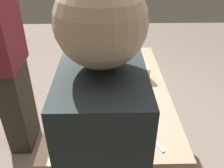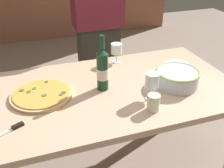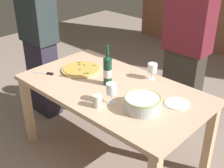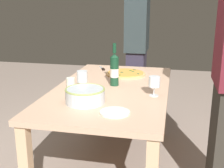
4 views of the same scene
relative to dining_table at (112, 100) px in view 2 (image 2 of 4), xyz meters
name	(u,v)px [view 2 (image 2 of 4)]	position (x,y,z in m)	size (l,w,h in m)	color
dining_table	(112,100)	(0.00, 0.00, 0.00)	(1.60, 0.90, 0.75)	#D0A888
pizza	(42,95)	(-0.43, 0.04, 0.10)	(0.37, 0.37, 0.03)	tan
serving_bowl	(177,77)	(0.40, -0.10, 0.15)	(0.27, 0.27, 0.10)	silver
wine_bottle	(102,69)	(-0.06, 0.01, 0.23)	(0.07, 0.07, 0.35)	#153D26
wine_glass_near_pizza	(152,82)	(0.18, -0.19, 0.21)	(0.08, 0.08, 0.17)	white
wine_glass_by_bottle	(117,49)	(0.15, 0.35, 0.20)	(0.08, 0.08, 0.15)	white
cup_amber	(154,103)	(0.14, -0.30, 0.14)	(0.07, 0.07, 0.10)	silver
side_plate	(177,66)	(0.55, 0.14, 0.10)	(0.19, 0.19, 0.01)	white
pizza_knife	(11,129)	(-0.61, -0.23, 0.10)	(0.18, 0.10, 0.02)	silver
person_host	(98,23)	(0.17, 0.88, 0.24)	(0.43, 0.24, 1.76)	#332F28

